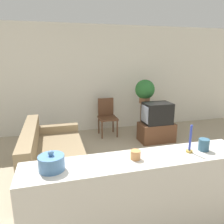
{
  "coord_description": "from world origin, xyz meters",
  "views": [
    {
      "loc": [
        -0.78,
        -2.17,
        1.95
      ],
      "look_at": [
        0.34,
        1.92,
        0.85
      ],
      "focal_mm": 35.0,
      "sensor_mm": 36.0,
      "label": 1
    }
  ],
  "objects": [
    {
      "name": "coffee_tin",
      "position": [
        0.72,
        -0.36,
        1.04
      ],
      "size": [
        0.11,
        0.11,
        0.13
      ],
      "color": "#335B75",
      "rests_on": "foreground_counter"
    },
    {
      "name": "candle_jar",
      "position": [
        -0.05,
        -0.36,
        1.02
      ],
      "size": [
        0.1,
        0.1,
        0.09
      ],
      "color": "#C6844C",
      "rests_on": "foreground_counter"
    },
    {
      "name": "plant_stand",
      "position": [
        1.39,
        2.73,
        0.41
      ],
      "size": [
        0.18,
        0.18,
        0.81
      ],
      "color": "brown",
      "rests_on": "ground_plane"
    },
    {
      "name": "candlestick",
      "position": [
        0.55,
        -0.36,
        1.08
      ],
      "size": [
        0.07,
        0.07,
        0.3
      ],
      "color": "#B7933D",
      "rests_on": "foreground_counter"
    },
    {
      "name": "television",
      "position": [
        1.48,
        2.2,
        0.67
      ],
      "size": [
        0.63,
        0.44,
        0.48
      ],
      "color": "black",
      "rests_on": "tv_stand"
    },
    {
      "name": "couch",
      "position": [
        -0.86,
        1.24,
        0.3
      ],
      "size": [
        0.94,
        1.8,
        0.84
      ],
      "color": "#847051",
      "rests_on": "ground_plane"
    },
    {
      "name": "tv_stand",
      "position": [
        1.49,
        2.2,
        0.22
      ],
      "size": [
        0.8,
        0.47,
        0.44
      ],
      "color": "brown",
      "rests_on": "ground_plane"
    },
    {
      "name": "foreground_counter",
      "position": [
        0.0,
        -0.36,
        0.49
      ],
      "size": [
        2.29,
        0.44,
        0.97
      ],
      "color": "beige",
      "rests_on": "ground_plane"
    },
    {
      "name": "decorative_bowl",
      "position": [
        -0.84,
        -0.36,
        1.04
      ],
      "size": [
        0.23,
        0.23,
        0.18
      ],
      "color": "#4C7AAD",
      "rests_on": "foreground_counter"
    },
    {
      "name": "potted_plant",
      "position": [
        1.39,
        2.73,
        1.13
      ],
      "size": [
        0.48,
        0.48,
        0.58
      ],
      "color": "#8E5B3D",
      "rests_on": "plant_stand"
    },
    {
      "name": "ground_plane",
      "position": [
        0.0,
        0.0,
        0.0
      ],
      "size": [
        14.0,
        14.0,
        0.0
      ],
      "primitive_type": "plane",
      "color": "tan"
    },
    {
      "name": "wall_back",
      "position": [
        0.0,
        3.43,
        1.35
      ],
      "size": [
        9.0,
        0.06,
        2.7
      ],
      "color": "silver",
      "rests_on": "ground_plane"
    },
    {
      "name": "wooden_chair",
      "position": [
        0.48,
        2.94,
        0.51
      ],
      "size": [
        0.44,
        0.44,
        0.91
      ],
      "color": "brown",
      "rests_on": "ground_plane"
    }
  ]
}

